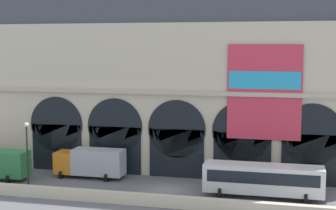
# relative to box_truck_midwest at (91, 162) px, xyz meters

# --- Properties ---
(ground_plane) EXTENTS (200.00, 200.00, 0.00)m
(ground_plane) POSITION_rel_box_truck_midwest_xyz_m (8.89, -2.61, -1.70)
(ground_plane) COLOR slate
(quay_parapet_wall) EXTENTS (90.00, 0.70, 1.03)m
(quay_parapet_wall) POSITION_rel_box_truck_midwest_xyz_m (8.89, -7.73, -1.19)
(quay_parapet_wall) COLOR beige
(quay_parapet_wall) RESTS_ON ground
(station_building) EXTENTS (43.14, 6.30, 20.18)m
(station_building) POSITION_rel_box_truck_midwest_xyz_m (8.93, 5.34, 8.15)
(station_building) COLOR beige
(station_building) RESTS_ON ground
(box_truck_midwest) EXTENTS (7.50, 2.91, 3.12)m
(box_truck_midwest) POSITION_rel_box_truck_midwest_xyz_m (0.00, 0.00, 0.00)
(box_truck_midwest) COLOR orange
(box_truck_midwest) RESTS_ON ground
(bus_mideast) EXTENTS (11.00, 3.25, 3.10)m
(bus_mideast) POSITION_rel_box_truck_midwest_xyz_m (18.31, -2.98, 0.08)
(bus_mideast) COLOR white
(bus_mideast) RESTS_ON ground
(street_lamp_quayside) EXTENTS (0.44, 0.44, 6.90)m
(street_lamp_quayside) POSITION_rel_box_truck_midwest_xyz_m (-3.56, -6.93, 2.71)
(street_lamp_quayside) COLOR black
(street_lamp_quayside) RESTS_ON ground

